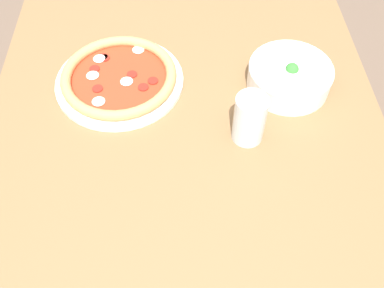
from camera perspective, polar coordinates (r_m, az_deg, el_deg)
ground_plane at (r=1.62m, az=-0.52°, el=-14.60°), size 8.00×8.00×0.00m
dining_table at (r=1.06m, az=-0.77°, el=-1.52°), size 1.30×0.94×0.73m
pizza at (r=1.09m, az=-9.69°, el=8.71°), size 0.32×0.32×0.04m
bowl at (r=1.08m, az=12.91°, el=8.88°), size 0.20×0.20×0.08m
glass at (r=0.94m, az=7.68°, el=3.34°), size 0.07×0.07×0.12m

